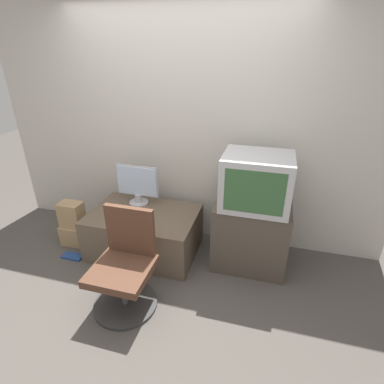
{
  "coord_description": "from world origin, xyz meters",
  "views": [
    {
      "loc": [
        0.94,
        -1.74,
        2.08
      ],
      "look_at": [
        0.19,
        0.95,
        0.73
      ],
      "focal_mm": 28.0,
      "sensor_mm": 36.0,
      "label": 1
    }
  ],
  "objects_px": {
    "main_monitor": "(137,185)",
    "crt_tv": "(256,181)",
    "keyboard": "(128,216)",
    "office_chair": "(125,269)",
    "mouse": "(148,219)",
    "book": "(73,256)",
    "cardboard_box_lower": "(76,234)"
  },
  "relations": [
    {
      "from": "mouse",
      "to": "cardboard_box_lower",
      "type": "height_order",
      "value": "mouse"
    },
    {
      "from": "main_monitor",
      "to": "crt_tv",
      "type": "distance_m",
      "value": 1.32
    },
    {
      "from": "keyboard",
      "to": "mouse",
      "type": "distance_m",
      "value": 0.23
    },
    {
      "from": "keyboard",
      "to": "crt_tv",
      "type": "height_order",
      "value": "crt_tv"
    },
    {
      "from": "main_monitor",
      "to": "office_chair",
      "type": "distance_m",
      "value": 1.04
    },
    {
      "from": "crt_tv",
      "to": "cardboard_box_lower",
      "type": "height_order",
      "value": "crt_tv"
    },
    {
      "from": "mouse",
      "to": "crt_tv",
      "type": "relative_size",
      "value": 0.09
    },
    {
      "from": "crt_tv",
      "to": "book",
      "type": "distance_m",
      "value": 2.14
    },
    {
      "from": "keyboard",
      "to": "office_chair",
      "type": "bearing_deg",
      "value": -66.58
    },
    {
      "from": "main_monitor",
      "to": "keyboard",
      "type": "xyz_separation_m",
      "value": [
        0.01,
        -0.3,
        -0.22
      ]
    },
    {
      "from": "cardboard_box_lower",
      "to": "keyboard",
      "type": "bearing_deg",
      "value": -1.84
    },
    {
      "from": "keyboard",
      "to": "main_monitor",
      "type": "bearing_deg",
      "value": 92.68
    },
    {
      "from": "main_monitor",
      "to": "crt_tv",
      "type": "relative_size",
      "value": 0.77
    },
    {
      "from": "keyboard",
      "to": "crt_tv",
      "type": "relative_size",
      "value": 0.51
    },
    {
      "from": "mouse",
      "to": "crt_tv",
      "type": "distance_m",
      "value": 1.16
    },
    {
      "from": "crt_tv",
      "to": "book",
      "type": "relative_size",
      "value": 2.76
    },
    {
      "from": "keyboard",
      "to": "office_chair",
      "type": "relative_size",
      "value": 0.37
    },
    {
      "from": "cardboard_box_lower",
      "to": "crt_tv",
      "type": "bearing_deg",
      "value": 4.12
    },
    {
      "from": "crt_tv",
      "to": "cardboard_box_lower",
      "type": "xyz_separation_m",
      "value": [
        -2.0,
        -0.14,
        -0.84
      ]
    },
    {
      "from": "crt_tv",
      "to": "office_chair",
      "type": "relative_size",
      "value": 0.72
    },
    {
      "from": "keyboard",
      "to": "office_chair",
      "type": "height_order",
      "value": "office_chair"
    },
    {
      "from": "mouse",
      "to": "office_chair",
      "type": "distance_m",
      "value": 0.64
    },
    {
      "from": "mouse",
      "to": "crt_tv",
      "type": "xyz_separation_m",
      "value": [
        1.04,
        0.18,
        0.47
      ]
    },
    {
      "from": "mouse",
      "to": "crt_tv",
      "type": "bearing_deg",
      "value": 9.97
    },
    {
      "from": "main_monitor",
      "to": "book",
      "type": "bearing_deg",
      "value": -136.99
    },
    {
      "from": "book",
      "to": "cardboard_box_lower",
      "type": "bearing_deg",
      "value": 115.76
    },
    {
      "from": "keyboard",
      "to": "cardboard_box_lower",
      "type": "distance_m",
      "value": 0.81
    },
    {
      "from": "mouse",
      "to": "book",
      "type": "xyz_separation_m",
      "value": [
        -0.83,
        -0.22,
        -0.48
      ]
    },
    {
      "from": "office_chair",
      "to": "mouse",
      "type": "bearing_deg",
      "value": 94.34
    },
    {
      "from": "main_monitor",
      "to": "mouse",
      "type": "distance_m",
      "value": 0.45
    },
    {
      "from": "crt_tv",
      "to": "office_chair",
      "type": "distance_m",
      "value": 1.41
    },
    {
      "from": "crt_tv",
      "to": "office_chair",
      "type": "height_order",
      "value": "crt_tv"
    }
  ]
}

